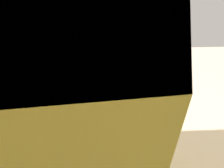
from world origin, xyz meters
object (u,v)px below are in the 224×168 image
Objects in this scene: oven_range at (105,60)px; microwave at (104,52)px; bowl at (113,116)px; kettle at (116,161)px.

oven_range is 1.12m from microwave.
bowl is at bearing -176.79° from microwave.
kettle reaches higher than bowl.
bowl is 0.44m from kettle.
oven_range reaches higher than kettle.
bowl is (-1.07, -0.06, -0.12)m from microwave.
oven_range is 2.05× the size of microwave.
kettle is (-0.44, 0.00, 0.04)m from bowl.
oven_range is 2.51m from kettle.
microwave is at bearing 2.27° from kettle.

